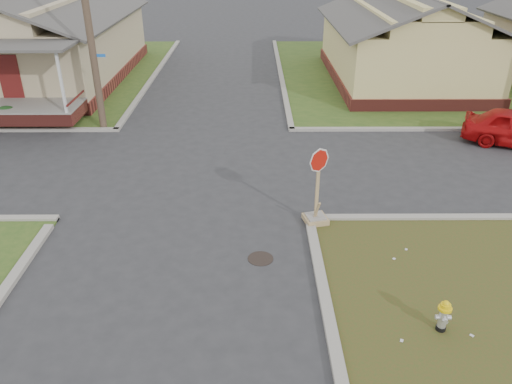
{
  "coord_description": "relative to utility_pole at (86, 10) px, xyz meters",
  "views": [
    {
      "loc": [
        2.03,
        -10.77,
        7.21
      ],
      "look_at": [
        2.09,
        1.0,
        1.1
      ],
      "focal_mm": 35.0,
      "sensor_mm": 36.0,
      "label": 1
    }
  ],
  "objects": [
    {
      "name": "utility_pole",
      "position": [
        0.0,
        0.0,
        0.0
      ],
      "size": [
        1.8,
        0.28,
        9.0
      ],
      "color": "#3F3124",
      "rests_on": "ground"
    },
    {
      "name": "fire_hydrant",
      "position": [
        10.03,
        -11.98,
        -4.21
      ],
      "size": [
        0.27,
        0.27,
        0.74
      ],
      "rotation": [
        0.0,
        0.0,
        -0.07
      ],
      "color": "black",
      "rests_on": "ground"
    },
    {
      "name": "ground",
      "position": [
        4.2,
        -8.9,
        -4.66
      ],
      "size": [
        120.0,
        120.0,
        0.0
      ],
      "primitive_type": "plane",
      "color": "#2C2C2E",
      "rests_on": "ground"
    },
    {
      "name": "hedge_right",
      "position": [
        -3.98,
        0.15,
        -4.14
      ],
      "size": [
        1.23,
        1.01,
        0.94
      ],
      "primitive_type": "ellipsoid",
      "color": "#163D18",
      "rests_on": "verge_far_left"
    },
    {
      "name": "stop_sign",
      "position": [
        7.96,
        -7.68,
        -4.13
      ],
      "size": [
        0.63,
        0.61,
        2.22
      ],
      "rotation": [
        0.0,
        0.0,
        0.24
      ],
      "color": "#A18257",
      "rests_on": "ground"
    },
    {
      "name": "corner_house",
      "position": [
        -5.8,
        7.78,
        -2.38
      ],
      "size": [
        10.1,
        15.5,
        5.3
      ],
      "color": "maroon",
      "rests_on": "ground"
    },
    {
      "name": "curbs",
      "position": [
        4.2,
        -3.9,
        -4.66
      ],
      "size": [
        80.0,
        40.0,
        0.12
      ],
      "primitive_type": null,
      "color": "gray",
      "rests_on": "ground"
    },
    {
      "name": "manhole",
      "position": [
        6.4,
        -9.4,
        -4.66
      ],
      "size": [
        0.64,
        0.64,
        0.01
      ],
      "primitive_type": "cylinder",
      "color": "black",
      "rests_on": "ground"
    },
    {
      "name": "side_house_yellow",
      "position": [
        14.2,
        7.6,
        -2.47
      ],
      "size": [
        7.6,
        11.6,
        4.7
      ],
      "color": "maroon",
      "rests_on": "ground"
    }
  ]
}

